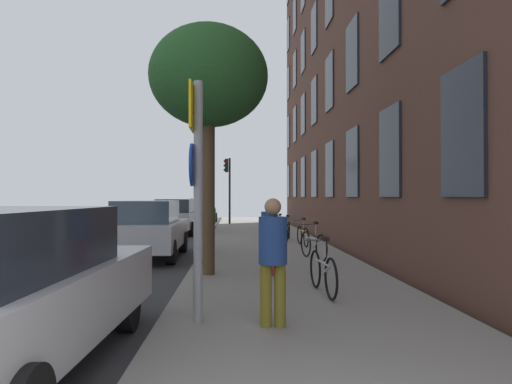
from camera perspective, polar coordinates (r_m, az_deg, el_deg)
ground_plane at (r=16.65m, az=-11.07°, el=-6.61°), size 41.80×41.80×0.00m
road_asphalt at (r=17.08m, az=-18.10°, el=-6.42°), size 7.00×38.00×0.01m
sidewalk at (r=16.50m, az=1.12°, el=-6.46°), size 4.20×38.00×0.12m
sign_post at (r=5.86m, az=-7.66°, el=1.51°), size 0.15×0.60×3.14m
traffic_light at (r=26.70m, az=-3.61°, el=1.68°), size 0.43×0.24×3.95m
tree_near at (r=9.69m, az=-6.07°, el=14.28°), size 2.49×2.49×5.21m
bicycle_0 at (r=7.63m, az=8.55°, el=-10.01°), size 0.42×1.65×0.96m
bicycle_1 at (r=11.65m, az=7.37°, el=-6.69°), size 0.53×1.71×0.99m
bicycle_2 at (r=14.83m, az=6.00°, el=-5.48°), size 0.42×1.60×0.93m
bicycle_3 at (r=16.60m, az=4.13°, el=-4.93°), size 0.48×1.69×0.95m
bicycle_4 at (r=18.11m, az=2.98°, el=-4.58°), size 0.44×1.73×0.94m
pedestrian_0 at (r=5.61m, az=2.18°, el=-7.84°), size 0.46×0.46×1.60m
pedestrian_1 at (r=9.21m, az=1.73°, el=-5.25°), size 0.36×0.36×1.54m
car_0 at (r=4.94m, az=-29.95°, el=-10.99°), size 2.01×4.53×1.62m
car_1 at (r=12.93m, az=-13.66°, el=-4.59°), size 1.87×4.04×1.62m
car_2 at (r=21.18m, az=-10.05°, el=-3.04°), size 2.01×4.58×1.62m
car_3 at (r=29.41m, az=-6.86°, el=-2.36°), size 1.93×4.53×1.62m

